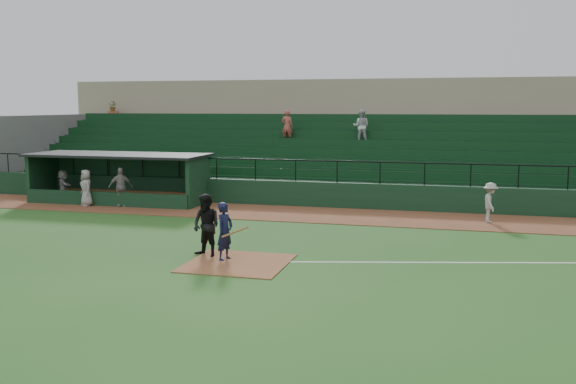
# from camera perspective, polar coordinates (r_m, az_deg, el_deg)

# --- Properties ---
(ground) EXTENTS (90.00, 90.00, 0.00)m
(ground) POSITION_cam_1_polar(r_m,az_deg,el_deg) (20.16, -3.65, -5.82)
(ground) COLOR #234F19
(ground) RESTS_ON ground
(warning_track) EXTENTS (40.00, 4.00, 0.03)m
(warning_track) POSITION_cam_1_polar(r_m,az_deg,el_deg) (27.71, 1.58, -2.02)
(warning_track) COLOR brown
(warning_track) RESTS_ON ground
(home_plate_dirt) EXTENTS (3.00, 3.00, 0.03)m
(home_plate_dirt) POSITION_cam_1_polar(r_m,az_deg,el_deg) (19.24, -4.59, -6.44)
(home_plate_dirt) COLOR brown
(home_plate_dirt) RESTS_ON ground
(foul_line) EXTENTS (17.49, 4.44, 0.01)m
(foul_line) POSITION_cam_1_polar(r_m,az_deg,el_deg) (20.42, 19.46, -6.07)
(foul_line) COLOR white
(foul_line) RESTS_ON ground
(stadium_structure) EXTENTS (38.00, 13.08, 6.40)m
(stadium_structure) POSITION_cam_1_polar(r_m,az_deg,el_deg) (35.67, 4.71, 3.86)
(stadium_structure) COLOR #10311B
(stadium_structure) RESTS_ON ground
(dugout) EXTENTS (8.90, 3.20, 2.42)m
(dugout) POSITION_cam_1_polar(r_m,az_deg,el_deg) (32.54, -14.72, 1.53)
(dugout) COLOR #10311B
(dugout) RESTS_ON ground
(batter_at_plate) EXTENTS (1.09, 0.75, 1.81)m
(batter_at_plate) POSITION_cam_1_polar(r_m,az_deg,el_deg) (19.48, -5.74, -3.59)
(batter_at_plate) COLOR black
(batter_at_plate) RESTS_ON ground
(umpire) EXTENTS (1.18, 1.06, 2.00)m
(umpire) POSITION_cam_1_polar(r_m,az_deg,el_deg) (20.02, -7.41, -3.03)
(umpire) COLOR black
(umpire) RESTS_ON ground
(runner) EXTENTS (0.71, 1.11, 1.63)m
(runner) POSITION_cam_1_polar(r_m,az_deg,el_deg) (26.86, 17.87, -0.91)
(runner) COLOR #A7A19C
(runner) RESTS_ON warning_track
(dugout_player_a) EXTENTS (1.16, 0.97, 1.85)m
(dugout_player_a) POSITION_cam_1_polar(r_m,az_deg,el_deg) (30.64, -14.95, 0.44)
(dugout_player_a) COLOR gray
(dugout_player_a) RESTS_ON warning_track
(dugout_player_b) EXTENTS (1.00, 0.96, 1.73)m
(dugout_player_b) POSITION_cam_1_polar(r_m,az_deg,el_deg) (31.30, -17.84, 0.37)
(dugout_player_b) COLOR #9B9591
(dugout_player_b) RESTS_ON warning_track
(dugout_player_c) EXTENTS (1.36, 1.34, 1.56)m
(dugout_player_c) POSITION_cam_1_polar(r_m,az_deg,el_deg) (33.39, -19.72, 0.58)
(dugout_player_c) COLOR #A29D98
(dugout_player_c) RESTS_ON warning_track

